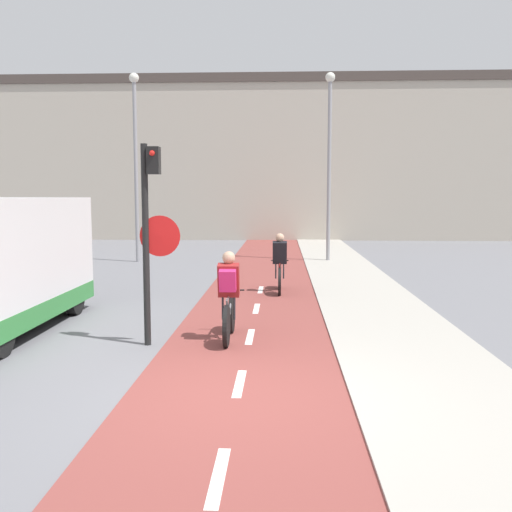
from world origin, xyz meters
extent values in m
plane|color=slate|center=(0.00, 0.00, 0.00)|extent=(120.00, 120.00, 0.00)
cube|color=brown|center=(0.00, 0.00, 0.01)|extent=(2.79, 60.00, 0.02)
cube|color=white|center=(0.00, -2.00, 0.02)|extent=(0.12, 1.10, 0.00)
cube|color=white|center=(0.00, 0.50, 0.02)|extent=(0.12, 1.10, 0.00)
cube|color=white|center=(0.00, 3.00, 0.02)|extent=(0.12, 1.10, 0.00)
cube|color=white|center=(0.00, 5.50, 0.02)|extent=(0.12, 1.10, 0.00)
cube|color=white|center=(0.00, 8.00, 0.02)|extent=(0.12, 1.10, 0.00)
cube|color=#A8A399|center=(2.60, 0.00, 0.03)|extent=(2.40, 60.00, 0.05)
cube|color=#B2A899|center=(0.00, 27.45, 4.32)|extent=(60.00, 5.00, 8.64)
cube|color=#473D38|center=(0.00, 27.45, 8.89)|extent=(60.00, 5.20, 0.50)
cylinder|color=black|center=(-1.68, 2.46, 1.66)|extent=(0.11, 0.11, 3.31)
cube|color=black|center=(-1.53, 2.46, 3.04)|extent=(0.20, 0.20, 0.44)
sphere|color=red|center=(-1.53, 2.35, 3.15)|extent=(0.09, 0.09, 0.09)
cone|color=red|center=(-1.45, 2.46, 1.82)|extent=(0.67, 0.01, 0.67)
cone|color=silver|center=(-1.45, 2.46, 1.82)|extent=(0.60, 0.02, 0.60)
cylinder|color=gray|center=(-4.88, 14.38, 3.33)|extent=(0.14, 0.14, 6.65)
sphere|color=silver|center=(-4.88, 14.38, 6.76)|extent=(0.36, 0.36, 0.36)
cylinder|color=gray|center=(2.30, 14.82, 3.35)|extent=(0.14, 0.14, 6.70)
sphere|color=silver|center=(2.30, 14.82, 6.81)|extent=(0.36, 0.36, 0.36)
cylinder|color=black|center=(-0.35, 2.35, 0.35)|extent=(0.07, 0.70, 0.70)
cylinder|color=black|center=(-0.35, 3.36, 0.35)|extent=(0.07, 0.70, 0.70)
cylinder|color=slate|center=(-0.35, 3.04, 0.54)|extent=(0.04, 0.64, 0.43)
cylinder|color=slate|center=(-0.35, 2.58, 0.55)|extent=(0.04, 0.33, 0.46)
cylinder|color=slate|center=(-0.35, 2.89, 0.75)|extent=(0.04, 0.92, 0.07)
cylinder|color=slate|center=(-0.35, 2.54, 0.34)|extent=(0.04, 0.38, 0.05)
cylinder|color=black|center=(-0.35, 3.36, 0.79)|extent=(0.46, 0.03, 0.03)
cube|color=maroon|center=(-0.35, 2.78, 1.05)|extent=(0.36, 0.31, 0.59)
sphere|color=tan|center=(-0.35, 2.82, 1.43)|extent=(0.22, 0.22, 0.22)
cylinder|color=#232328|center=(-0.45, 2.75, 0.60)|extent=(0.04, 0.07, 0.44)
cylinder|color=#232328|center=(-0.25, 2.75, 0.60)|extent=(0.04, 0.07, 0.44)
cube|color=#DB286B|center=(-0.35, 2.60, 1.07)|extent=(0.28, 0.23, 0.39)
cylinder|color=black|center=(0.50, 7.26, 0.35)|extent=(0.07, 0.69, 0.69)
cylinder|color=black|center=(0.50, 8.22, 0.35)|extent=(0.07, 0.69, 0.69)
cylinder|color=maroon|center=(0.50, 7.92, 0.53)|extent=(0.04, 0.62, 0.43)
cylinder|color=maroon|center=(0.50, 7.48, 0.54)|extent=(0.04, 0.31, 0.45)
cylinder|color=maroon|center=(0.50, 7.78, 0.74)|extent=(0.04, 0.88, 0.07)
cylinder|color=maroon|center=(0.50, 7.44, 0.34)|extent=(0.04, 0.37, 0.05)
cylinder|color=black|center=(0.50, 8.22, 0.78)|extent=(0.46, 0.03, 0.03)
cube|color=black|center=(0.50, 7.68, 1.04)|extent=(0.36, 0.31, 0.59)
sphere|color=tan|center=(0.50, 7.72, 1.42)|extent=(0.22, 0.22, 0.22)
cylinder|color=#232328|center=(0.40, 7.64, 0.59)|extent=(0.04, 0.07, 0.43)
cylinder|color=#232328|center=(0.60, 7.64, 0.59)|extent=(0.04, 0.07, 0.43)
cube|color=black|center=(-4.75, 5.64, 1.73)|extent=(1.96, 0.04, 0.70)
cylinder|color=black|center=(-3.77, 4.80, 0.35)|extent=(0.18, 0.70, 0.70)
cylinder|color=black|center=(-3.77, 1.60, 0.35)|extent=(0.18, 0.70, 0.70)
camera|label=1|loc=(0.55, -6.76, 2.48)|focal=40.00mm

